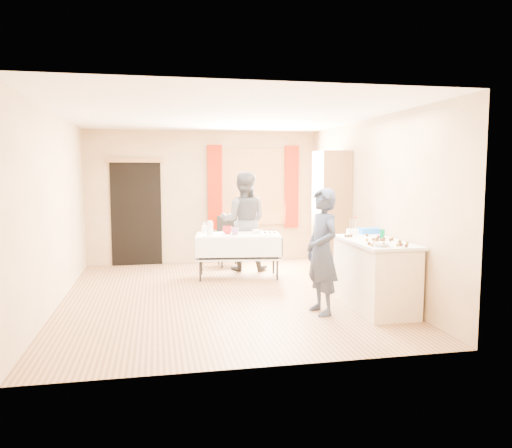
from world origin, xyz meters
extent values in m
cube|color=#9E7047|center=(0.00, 0.00, -0.01)|extent=(4.50, 5.50, 0.02)
cube|color=white|center=(0.00, 0.00, 2.61)|extent=(4.50, 5.50, 0.02)
cube|color=tan|center=(0.00, 2.76, 1.30)|extent=(4.50, 0.02, 2.60)
cube|color=tan|center=(0.00, -2.76, 1.30)|extent=(4.50, 0.02, 2.60)
cube|color=tan|center=(-2.26, 0.00, 1.30)|extent=(0.02, 5.50, 2.60)
cube|color=tan|center=(2.26, 0.00, 1.30)|extent=(0.02, 5.50, 2.60)
cube|color=olive|center=(1.00, 2.72, 1.50)|extent=(1.32, 0.06, 1.52)
cube|color=white|center=(1.00, 2.71, 1.50)|extent=(1.20, 0.02, 1.40)
cube|color=#A71801|center=(0.22, 2.67, 1.50)|extent=(0.28, 0.06, 1.65)
cube|color=#A71801|center=(1.78, 2.67, 1.50)|extent=(0.28, 0.06, 1.65)
cube|color=black|center=(-1.30, 2.73, 1.00)|extent=(0.95, 0.04, 2.00)
cube|color=olive|center=(-1.30, 2.70, 2.02)|extent=(1.05, 0.06, 0.08)
cube|color=brown|center=(1.99, 0.89, 1.07)|extent=(0.50, 0.60, 2.15)
cube|color=beige|center=(1.89, -1.07, 0.43)|extent=(0.63, 1.39, 0.86)
cube|color=silver|center=(1.89, -1.07, 0.89)|extent=(0.69, 1.45, 0.04)
cube|color=silver|center=(0.44, 1.20, 0.73)|extent=(1.47, 0.87, 0.04)
cube|color=black|center=(0.43, 2.25, 0.42)|extent=(0.42, 0.42, 0.06)
cube|color=black|center=(0.42, 2.43, 0.67)|extent=(0.39, 0.06, 0.56)
imported|color=#222B43|center=(1.13, -1.16, 0.80)|extent=(0.73, 0.60, 1.60)
imported|color=black|center=(0.65, 1.84, 0.90)|extent=(1.22, 1.12, 1.80)
cylinder|color=#018E48|center=(2.07, -0.90, 0.97)|extent=(0.07, 0.07, 0.12)
imported|color=white|center=(1.73, -1.59, 0.93)|extent=(0.34, 0.34, 0.05)
cube|color=white|center=(1.82, -0.46, 0.95)|extent=(0.16, 0.12, 0.08)
cube|color=blue|center=(2.11, -0.38, 0.95)|extent=(0.32, 0.22, 0.08)
cylinder|color=silver|center=(-0.05, 1.15, 0.86)|extent=(0.14, 0.14, 0.22)
imported|color=red|center=(0.26, 1.26, 0.82)|extent=(0.19, 0.19, 0.13)
imported|color=red|center=(0.36, 1.07, 0.81)|extent=(0.22, 0.22, 0.12)
imported|color=white|center=(0.78, 1.26, 0.78)|extent=(0.23, 0.23, 0.06)
cube|color=white|center=(0.95, 1.01, 0.76)|extent=(0.31, 0.25, 0.02)
imported|color=white|center=(-0.11, 1.47, 0.84)|extent=(0.11, 0.11, 0.19)
sphere|color=#3F2314|center=(2.11, -1.52, 0.93)|extent=(0.04, 0.04, 0.04)
sphere|color=black|center=(1.93, -0.71, 0.93)|extent=(0.04, 0.04, 0.04)
sphere|color=black|center=(2.08, -1.38, 0.93)|extent=(0.04, 0.04, 0.04)
sphere|color=black|center=(2.04, -1.21, 0.93)|extent=(0.04, 0.04, 0.04)
sphere|color=black|center=(2.10, -0.81, 0.93)|extent=(0.04, 0.04, 0.04)
sphere|color=black|center=(1.65, -0.73, 0.93)|extent=(0.04, 0.04, 0.04)
sphere|color=#3F2314|center=(1.73, -1.16, 0.93)|extent=(0.04, 0.04, 0.04)
sphere|color=black|center=(1.85, -1.47, 0.93)|extent=(0.04, 0.04, 0.04)
sphere|color=black|center=(1.78, -1.54, 0.93)|extent=(0.04, 0.04, 0.04)
sphere|color=black|center=(2.09, -1.14, 0.93)|extent=(0.04, 0.04, 0.04)
sphere|color=black|center=(1.62, -0.71, 0.93)|extent=(0.04, 0.04, 0.04)
sphere|color=black|center=(1.70, -0.71, 0.93)|extent=(0.04, 0.04, 0.04)
sphere|color=#3F2314|center=(1.78, -1.30, 0.93)|extent=(0.04, 0.04, 0.04)
sphere|color=black|center=(1.90, -1.29, 0.93)|extent=(0.04, 0.04, 0.04)
sphere|color=black|center=(1.63, -1.47, 0.93)|extent=(0.04, 0.04, 0.04)
sphere|color=black|center=(1.94, -1.04, 0.93)|extent=(0.04, 0.04, 0.04)
sphere|color=black|center=(1.84, -1.15, 0.93)|extent=(0.04, 0.04, 0.04)
sphere|color=black|center=(1.97, -1.62, 0.93)|extent=(0.04, 0.04, 0.04)
sphere|color=#3F2314|center=(1.91, -1.64, 0.93)|extent=(0.04, 0.04, 0.04)
sphere|color=black|center=(1.84, -1.25, 0.93)|extent=(0.04, 0.04, 0.04)
sphere|color=black|center=(2.01, -0.90, 0.93)|extent=(0.04, 0.04, 0.04)
sphere|color=black|center=(1.91, -1.20, 0.93)|extent=(0.04, 0.04, 0.04)
sphere|color=black|center=(1.84, -1.12, 0.93)|extent=(0.04, 0.04, 0.04)
sphere|color=black|center=(2.02, -1.06, 0.93)|extent=(0.04, 0.04, 0.04)
sphere|color=#3F2314|center=(1.61, -1.58, 0.93)|extent=(0.04, 0.04, 0.04)
sphere|color=black|center=(1.98, -1.73, 0.93)|extent=(0.04, 0.04, 0.04)
sphere|color=black|center=(1.83, -1.50, 0.93)|extent=(0.04, 0.04, 0.04)
sphere|color=black|center=(1.96, -1.61, 0.93)|extent=(0.04, 0.04, 0.04)
sphere|color=black|center=(1.90, -1.10, 0.93)|extent=(0.04, 0.04, 0.04)
camera|label=1|loc=(-0.92, -7.11, 1.81)|focal=35.00mm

